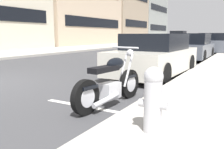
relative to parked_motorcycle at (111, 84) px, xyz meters
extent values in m
cube|color=#ADA89E|center=(11.66, 11.56, -0.35)|extent=(120.00, 5.00, 0.14)
cube|color=silver|center=(-0.34, 0.18, -0.42)|extent=(0.12, 2.20, 0.01)
cylinder|color=black|center=(0.66, -0.07, -0.12)|extent=(0.62, 0.18, 0.61)
cylinder|color=silver|center=(0.66, -0.07, -0.12)|extent=(0.35, 0.16, 0.34)
cylinder|color=black|center=(-0.71, 0.09, -0.12)|extent=(0.62, 0.18, 0.61)
cylinder|color=silver|center=(-0.71, 0.09, -0.12)|extent=(0.35, 0.16, 0.34)
cube|color=silver|center=(-0.02, 0.01, -0.13)|extent=(0.43, 0.30, 0.30)
cube|color=black|center=(-0.20, 0.03, 0.30)|extent=(0.70, 0.30, 0.10)
ellipsoid|color=black|center=(0.16, -0.01, 0.36)|extent=(0.50, 0.29, 0.24)
cube|color=black|center=(-0.66, 0.08, 0.05)|extent=(0.38, 0.22, 0.06)
cube|color=black|center=(0.64, -0.07, 0.05)|extent=(0.34, 0.20, 0.06)
cylinder|color=silver|center=(0.52, 0.01, 0.20)|extent=(0.34, 0.08, 0.65)
cylinder|color=silver|center=(0.51, -0.13, 0.20)|extent=(0.34, 0.08, 0.65)
cylinder|color=silver|center=(0.48, -0.05, 0.66)|extent=(0.11, 0.62, 0.04)
sphere|color=silver|center=(0.68, -0.08, 0.54)|extent=(0.15, 0.15, 0.15)
cylinder|color=silver|center=(-0.34, -0.10, -0.22)|extent=(0.71, 0.17, 0.16)
cube|color=beige|center=(3.62, 0.39, 0.09)|extent=(4.19, 1.89, 0.70)
cube|color=black|center=(3.63, 0.39, 0.70)|extent=(2.22, 1.68, 0.51)
cylinder|color=black|center=(5.01, 1.14, -0.11)|extent=(0.63, 0.24, 0.62)
cylinder|color=black|center=(4.95, -0.45, -0.11)|extent=(0.63, 0.24, 0.62)
cylinder|color=black|center=(2.28, 1.23, -0.11)|extent=(0.63, 0.24, 0.62)
cylinder|color=black|center=(2.23, -0.35, -0.11)|extent=(0.63, 0.24, 0.62)
cube|color=#4C515B|center=(9.69, 0.44, 0.08)|extent=(4.29, 1.87, 0.69)
cube|color=black|center=(9.55, 0.44, 0.71)|extent=(2.16, 1.71, 0.56)
cylinder|color=black|center=(11.11, 1.28, -0.11)|extent=(0.62, 0.22, 0.62)
cylinder|color=black|center=(11.10, -0.41, -0.11)|extent=(0.62, 0.22, 0.62)
cylinder|color=black|center=(8.28, 1.29, -0.11)|extent=(0.62, 0.22, 0.62)
cylinder|color=black|center=(8.27, -0.40, -0.11)|extent=(0.62, 0.22, 0.62)
cube|color=#4C515B|center=(15.45, 0.11, 0.13)|extent=(4.60, 2.11, 0.78)
cube|color=black|center=(15.36, 0.11, 0.78)|extent=(2.42, 1.82, 0.51)
cylinder|color=black|center=(16.88, 1.04, -0.11)|extent=(0.63, 0.26, 0.62)
cylinder|color=black|center=(16.98, -0.62, -0.11)|extent=(0.63, 0.26, 0.62)
cylinder|color=black|center=(13.92, 0.84, -0.11)|extent=(0.63, 0.26, 0.62)
cylinder|color=black|center=(14.03, -0.81, -0.11)|extent=(0.63, 0.26, 0.62)
cube|color=silver|center=(20.67, 0.40, 0.11)|extent=(4.69, 2.01, 0.73)
cube|color=black|center=(20.48, 0.41, 0.71)|extent=(2.25, 1.74, 0.49)
cylinder|color=black|center=(22.23, 1.13, -0.11)|extent=(0.63, 0.25, 0.62)
cylinder|color=black|center=(19.19, 1.29, -0.11)|extent=(0.63, 0.25, 0.62)
cylinder|color=black|center=(19.11, -0.32, -0.11)|extent=(0.63, 0.25, 0.62)
cube|color=maroon|center=(31.97, 5.91, 0.29)|extent=(2.28, 5.26, 0.86)
cube|color=black|center=(32.04, 6.83, 1.09)|extent=(1.94, 2.08, 0.74)
cylinder|color=black|center=(31.25, 7.71, -0.04)|extent=(0.31, 0.78, 0.76)
cylinder|color=black|center=(32.96, 7.59, -0.04)|extent=(0.31, 0.78, 0.76)
cylinder|color=black|center=(30.99, 4.23, -0.04)|extent=(0.31, 0.78, 0.76)
cylinder|color=black|center=(32.70, 4.10, -0.04)|extent=(0.31, 0.78, 0.76)
cylinder|color=#B7B7BC|center=(-1.14, -1.25, 0.04)|extent=(0.22, 0.22, 0.64)
sphere|color=#B7B7BC|center=(-1.14, -1.25, 0.42)|extent=(0.24, 0.24, 0.24)
cylinder|color=#B7B7BC|center=(-1.14, -1.11, 0.07)|extent=(0.10, 0.08, 0.10)
cylinder|color=#B7B7BC|center=(-1.14, -1.39, 0.07)|extent=(0.10, 0.08, 0.10)
cube|color=black|center=(20.57, 13.83, 2.34)|extent=(11.24, 0.06, 1.10)
cube|color=tan|center=(32.89, 18.60, 6.61)|extent=(10.23, 9.48, 14.07)
cube|color=black|center=(32.89, 13.83, 2.67)|extent=(8.59, 0.06, 1.10)
cube|color=#939993|center=(44.07, 19.81, 5.77)|extent=(11.73, 11.91, 12.38)
cube|color=black|center=(44.07, 13.83, 2.30)|extent=(9.85, 0.06, 1.10)
cube|color=black|center=(44.07, 13.83, 6.14)|extent=(9.85, 0.06, 1.10)
camera|label=1|loc=(-3.84, -2.20, 0.92)|focal=38.02mm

